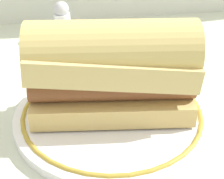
% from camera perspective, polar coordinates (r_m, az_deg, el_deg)
% --- Properties ---
extents(ground_plane, '(1.50, 1.50, 0.00)m').
position_cam_1_polar(ground_plane, '(0.46, -2.94, -4.43)').
color(ground_plane, beige).
extents(plate, '(0.25, 0.25, 0.01)m').
position_cam_1_polar(plate, '(0.45, 0.00, -4.05)').
color(plate, white).
rests_on(plate, ground_plane).
extents(sausage_sandwich, '(0.21, 0.11, 0.12)m').
position_cam_1_polar(sausage_sandwich, '(0.41, 0.00, 3.67)').
color(sausage_sandwich, tan).
rests_on(sausage_sandwich, plate).
extents(salt_shaker, '(0.03, 0.03, 0.07)m').
position_cam_1_polar(salt_shaker, '(0.67, -8.33, 11.29)').
color(salt_shaker, white).
rests_on(salt_shaker, ground_plane).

